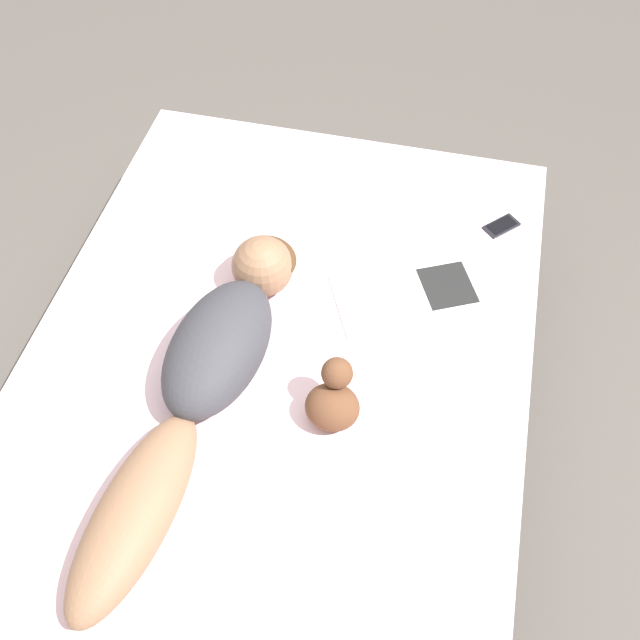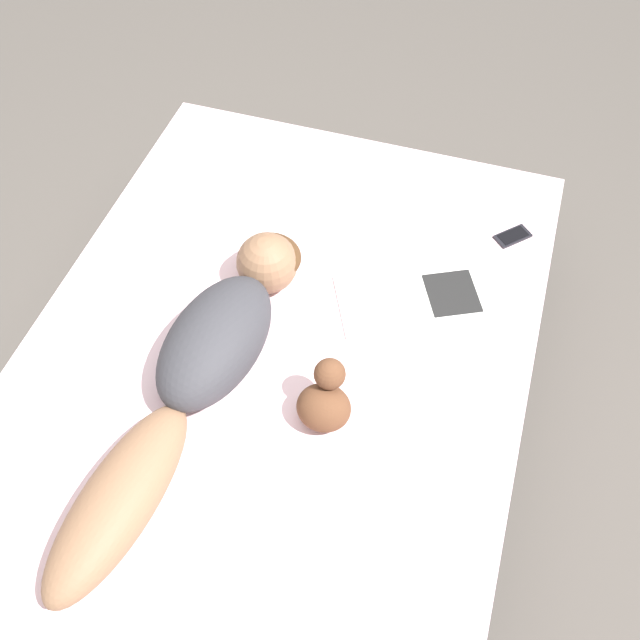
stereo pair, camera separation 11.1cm
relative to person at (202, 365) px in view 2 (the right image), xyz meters
name	(u,v)px [view 2 (the right image)]	position (x,y,z in m)	size (l,w,h in m)	color
ground_plane	(281,432)	(0.17, 0.16, -0.63)	(12.00, 12.00, 0.00)	#4C4742
bed	(278,397)	(0.17, 0.16, -0.37)	(1.68, 2.29, 0.53)	#383333
person	(202,365)	(0.00, 0.00, 0.00)	(0.38, 1.37, 0.22)	brown
open_magazine	(416,298)	(0.56, 0.53, -0.09)	(0.59, 0.47, 0.01)	white
cell_phone	(513,236)	(0.83, 0.91, -0.09)	(0.14, 0.14, 0.01)	black
plush_toy	(325,401)	(0.39, -0.01, -0.01)	(0.17, 0.18, 0.22)	brown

